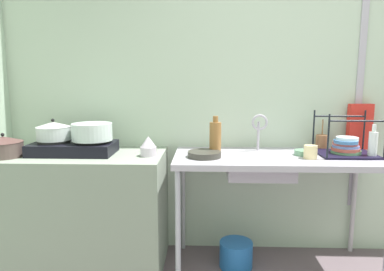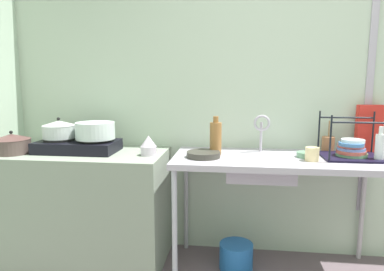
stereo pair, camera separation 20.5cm
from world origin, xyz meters
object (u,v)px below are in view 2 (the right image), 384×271
object	(u,v)px
cup_by_rack	(312,154)
bottle_by_rack	(380,147)
faucet	(262,127)
dish_rack	(351,150)
percolator	(149,146)
utensil_jar	(328,144)
pot_on_right_burner	(95,131)
stove	(78,146)
frying_pan	(203,154)
pot_beside_stove	(12,144)
small_bowl_on_drainboard	(306,155)
bottle_by_sink	(216,138)
bucket_on_floor	(236,256)
sink_basin	(260,168)
cereal_box	(369,129)
pot_on_left_burner	(59,129)

from	to	relation	value
cup_by_rack	bottle_by_rack	distance (m)	0.44
faucet	dish_rack	distance (m)	0.61
percolator	utensil_jar	xyz separation A→B (m)	(1.27, 0.29, -0.01)
pot_on_right_burner	stove	bearing A→B (deg)	180.00
percolator	frying_pan	size ratio (longest dim) A/B	0.60
percolator	cup_by_rack	size ratio (longest dim) A/B	1.55
pot_beside_stove	frying_pan	distance (m)	1.37
percolator	small_bowl_on_drainboard	size ratio (longest dim) A/B	1.07
small_bowl_on_drainboard	bottle_by_rack	distance (m)	0.45
cup_by_rack	small_bowl_on_drainboard	xyz separation A→B (m)	(-0.01, 0.10, -0.03)
bottle_by_rack	cup_by_rack	bearing A→B (deg)	-172.62
pot_on_right_burner	bottle_by_sink	size ratio (longest dim) A/B	1.03
pot_beside_stove	cup_by_rack	xyz separation A→B (m)	(2.07, 0.03, -0.03)
bottle_by_sink	bucket_on_floor	distance (m)	0.87
bottle_by_sink	bucket_on_floor	bearing A→B (deg)	-12.51
sink_basin	cup_by_rack	size ratio (longest dim) A/B	5.06
cereal_box	utensil_jar	bearing A→B (deg)	178.80
bottle_by_sink	dish_rack	bearing A→B (deg)	0.66
stove	pot_beside_stove	xyz separation A→B (m)	(-0.44, -0.11, 0.03)
cup_by_rack	small_bowl_on_drainboard	bearing A→B (deg)	97.65
percolator	stove	bearing A→B (deg)	175.09
faucet	bottle_by_rack	world-z (taller)	faucet
pot_on_right_burner	cup_by_rack	xyz separation A→B (m)	(1.50, -0.09, -0.11)
pot_on_right_burner	bottle_by_sink	bearing A→B (deg)	2.01
frying_pan	utensil_jar	bearing A→B (deg)	19.18
sink_basin	faucet	world-z (taller)	faucet
pot_on_left_burner	bottle_by_rack	xyz separation A→B (m)	(2.20, -0.03, -0.07)
stove	bottle_by_rack	xyz separation A→B (m)	(2.06, -0.03, 0.05)
frying_pan	dish_rack	xyz separation A→B (m)	(0.99, 0.11, 0.03)
faucet	cereal_box	bearing A→B (deg)	8.49
bottle_by_sink	bucket_on_floor	size ratio (longest dim) A/B	1.12
bottle_by_rack	small_bowl_on_drainboard	bearing A→B (deg)	173.72
faucet	frying_pan	size ratio (longest dim) A/B	1.21
frying_pan	small_bowl_on_drainboard	bearing A→B (deg)	7.29
pot_on_right_burner	faucet	distance (m)	1.20
bottle_by_sink	utensil_jar	size ratio (longest dim) A/B	1.20
pot_on_left_burner	bucket_on_floor	distance (m)	1.58
pot_on_right_burner	pot_beside_stove	size ratio (longest dim) A/B	1.09
sink_basin	utensil_jar	bearing A→B (deg)	26.71
pot_beside_stove	bucket_on_floor	size ratio (longest dim) A/B	1.06
sink_basin	pot_beside_stove	bearing A→B (deg)	-176.83
stove	dish_rack	xyz separation A→B (m)	(1.92, 0.04, 0.01)
faucet	small_bowl_on_drainboard	bearing A→B (deg)	-22.62
cereal_box	pot_on_right_burner	bearing A→B (deg)	-177.25
sink_basin	cereal_box	size ratio (longest dim) A/B	1.31
pot_on_right_burner	faucet	bearing A→B (deg)	6.75
cup_by_rack	bottle_by_rack	bearing A→B (deg)	7.38
dish_rack	bottle_by_rack	world-z (taller)	dish_rack
stove	bottle_by_rack	size ratio (longest dim) A/B	2.56
frying_pan	small_bowl_on_drainboard	xyz separation A→B (m)	(0.69, 0.09, -0.00)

